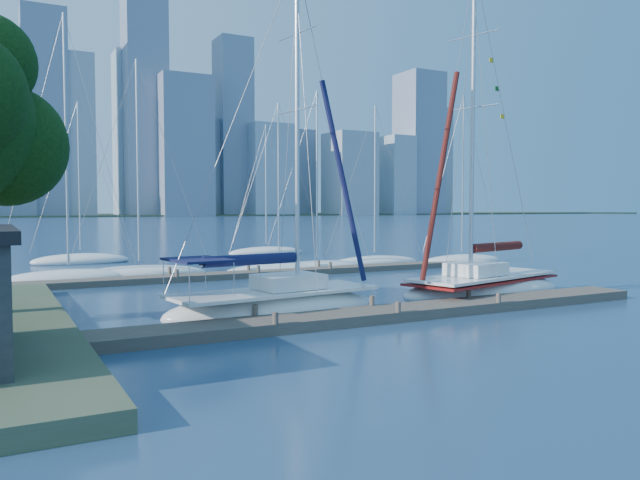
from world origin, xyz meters
TOP-DOWN VIEW (x-y plane):
  - ground at (0.00, 0.00)m, footprint 700.00×700.00m
  - near_dock at (0.00, 0.00)m, footprint 26.00×2.00m
  - far_dock at (2.00, 16.00)m, footprint 30.00×1.80m
  - far_shore at (0.00, 320.00)m, footprint 800.00×100.00m
  - sailboat_navy at (-3.57, 2.37)m, footprint 9.30×4.06m
  - sailboat_maroon at (7.44, 2.64)m, footprint 9.73×5.17m
  - bg_boat_0 at (-9.48, 17.91)m, footprint 7.60×3.54m
  - bg_boat_1 at (-5.45, 18.34)m, footprint 8.52×5.32m
  - bg_boat_2 at (3.38, 17.46)m, footprint 7.60×2.42m
  - bg_boat_3 at (6.32, 17.67)m, footprint 7.49×4.37m
  - bg_boat_4 at (11.73, 18.79)m, footprint 7.82×3.35m
  - bg_boat_5 at (18.26, 16.71)m, footprint 7.54×2.28m
  - bg_boat_6 at (-7.26, 30.83)m, footprint 7.50×3.75m
  - bg_boat_7 at (8.98, 32.72)m, footprint 7.39×3.08m
  - skyline at (19.08, 290.54)m, footprint 502.02×51.31m

SIDE VIEW (x-z plane):
  - ground at x=0.00m, z-range 0.00..0.00m
  - far_shore at x=0.00m, z-range -0.75..0.75m
  - far_dock at x=2.00m, z-range 0.00..0.36m
  - near_dock at x=0.00m, z-range 0.00..0.40m
  - bg_boat_2 at x=3.38m, z-range -5.48..5.92m
  - bg_boat_3 at x=6.32m, z-range -5.99..6.47m
  - bg_boat_7 at x=8.98m, z-range -5.84..6.33m
  - bg_boat_4 at x=11.73m, z-range -5.80..6.30m
  - bg_boat_5 at x=18.26m, z-range -6.28..6.80m
  - bg_boat_6 at x=-7.26m, z-range -6.08..6.62m
  - bg_boat_1 at x=-5.45m, z-range -6.47..7.02m
  - bg_boat_0 at x=-9.48m, z-range -7.45..8.06m
  - sailboat_navy at x=-3.57m, z-range -6.20..8.42m
  - sailboat_maroon at x=7.44m, z-range -6.77..9.18m
  - skyline at x=19.08m, z-range -18.22..88.76m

